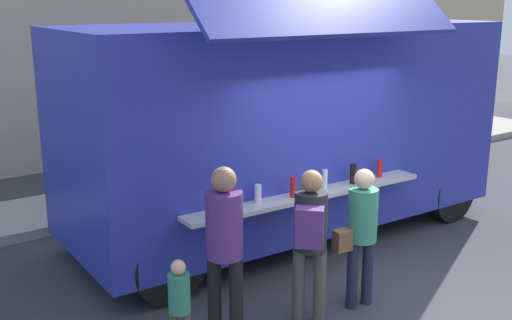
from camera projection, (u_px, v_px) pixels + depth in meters
name	position (u px, v px, depth m)	size (l,w,h in m)	color
ground_plane	(395.00, 305.00, 7.02)	(60.00, 60.00, 0.00)	#38383D
food_truck_main	(287.00, 123.00, 8.80)	(6.27, 3.24, 3.67)	#2B33A6
trash_bin	(362.00, 139.00, 13.08)	(0.60, 0.60, 0.96)	#306536
customer_front_ordering	(361.00, 227.00, 6.77)	(0.52, 0.32, 1.59)	#1E223A
customer_mid_with_backpack	(310.00, 232.00, 6.38)	(0.51, 0.52, 1.68)	#484844
customer_rear_waiting	(224.00, 239.00, 6.08)	(0.37, 0.37, 1.80)	black
child_near_queue	(179.00, 301.00, 5.81)	(0.21, 0.21, 1.03)	#494A45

